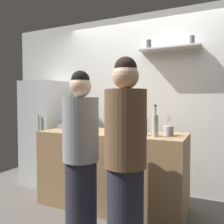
{
  "coord_description": "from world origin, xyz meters",
  "views": [
    {
      "loc": [
        0.97,
        -2.1,
        1.31
      ],
      "look_at": [
        -0.22,
        0.5,
        1.18
      ],
      "focal_mm": 37.03,
      "sensor_mm": 36.0,
      "label": 1
    }
  ],
  "objects": [
    {
      "name": "utensil_holder",
      "position": [
        0.48,
        0.5,
        0.99
      ],
      "size": [
        0.12,
        0.12,
        0.22
      ],
      "color": "#B2B2B7",
      "rests_on": "counter"
    },
    {
      "name": "refrigerator",
      "position": [
        -1.57,
        0.85,
        0.82
      ],
      "size": [
        0.57,
        0.65,
        1.63
      ],
      "color": "silver",
      "rests_on": "ground"
    },
    {
      "name": "wine_bottle_pale_glass",
      "position": [
        0.36,
        0.35,
        1.06
      ],
      "size": [
        0.07,
        0.07,
        0.35
      ],
      "color": "#B2BFB2",
      "rests_on": "counter"
    },
    {
      "name": "wine_bottle_dark_glass",
      "position": [
        0.22,
        0.4,
        1.04
      ],
      "size": [
        0.07,
        0.07,
        0.29
      ],
      "color": "black",
      "rests_on": "counter"
    },
    {
      "name": "person_brown_jacket",
      "position": [
        0.3,
        -0.37,
        0.83
      ],
      "size": [
        0.34,
        0.34,
        1.67
      ],
      "rotation": [
        0.0,
        0.0,
        5.09
      ],
      "color": "#262633",
      "rests_on": "ground"
    },
    {
      "name": "wine_bottle_green_glass",
      "position": [
        0.08,
        0.7,
        1.06
      ],
      "size": [
        0.07,
        0.07,
        0.34
      ],
      "color": "#19471E",
      "rests_on": "counter"
    },
    {
      "name": "water_bottle_plastic",
      "position": [
        -0.19,
        0.33,
        1.03
      ],
      "size": [
        0.09,
        0.09,
        0.22
      ],
      "color": "silver",
      "rests_on": "counter"
    },
    {
      "name": "back_wall_assembly",
      "position": [
        0.0,
        1.25,
        1.3
      ],
      "size": [
        4.8,
        0.32,
        2.6
      ],
      "color": "white",
      "rests_on": "ground"
    },
    {
      "name": "person_grey_hoodie",
      "position": [
        -0.2,
        -0.26,
        0.79
      ],
      "size": [
        0.34,
        0.34,
        1.6
      ],
      "rotation": [
        0.0,
        0.0,
        2.76
      ],
      "color": "#262633",
      "rests_on": "ground"
    },
    {
      "name": "counter",
      "position": [
        -0.22,
        0.5,
        0.47
      ],
      "size": [
        1.8,
        0.7,
        0.93
      ],
      "primitive_type": "cube",
      "color": "#9E7A51",
      "rests_on": "ground"
    },
    {
      "name": "baking_pan",
      "position": [
        -0.9,
        0.63,
        0.96
      ],
      "size": [
        0.34,
        0.24,
        0.05
      ],
      "primitive_type": "cube",
      "color": "gray",
      "rests_on": "counter"
    }
  ]
}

